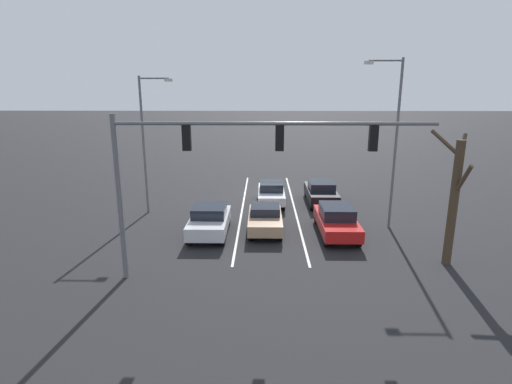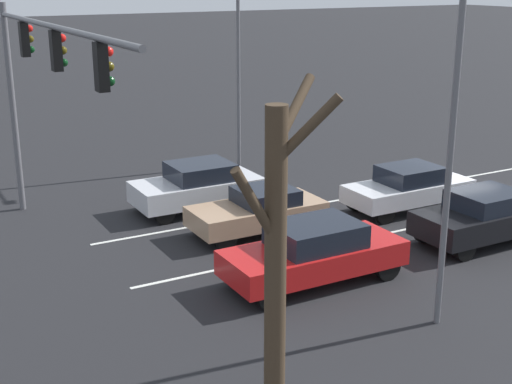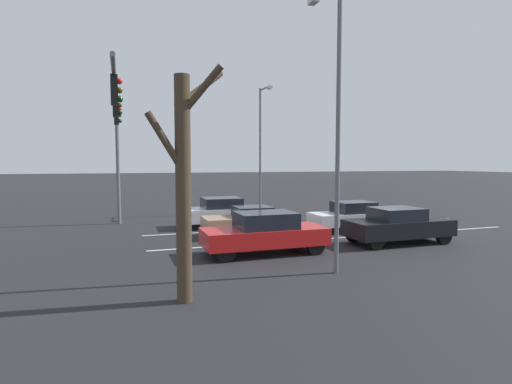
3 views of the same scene
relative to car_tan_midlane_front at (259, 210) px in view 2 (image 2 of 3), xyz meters
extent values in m
plane|color=black|center=(-0.24, -7.37, -0.71)|extent=(240.00, 240.00, 0.00)
cube|color=silver|center=(-1.94, -4.33, -0.70)|extent=(0.12, 18.09, 0.01)
cube|color=silver|center=(1.46, -4.33, -0.70)|extent=(0.12, 18.09, 0.01)
cube|color=tan|center=(0.00, 0.06, -0.09)|extent=(1.79, 4.02, 0.59)
cube|color=black|center=(0.00, -0.23, 0.43)|extent=(1.57, 1.67, 0.45)
cube|color=red|center=(-0.63, -1.91, 0.06)|extent=(0.24, 0.06, 0.12)
cube|color=red|center=(0.63, -1.91, 0.06)|extent=(0.24, 0.06, 0.12)
cylinder|color=black|center=(-0.76, 1.50, -0.38)|extent=(0.22, 0.65, 0.65)
cylinder|color=black|center=(0.76, 1.50, -0.38)|extent=(0.22, 0.65, 0.65)
cylinder|color=black|center=(-0.76, -1.37, -0.38)|extent=(0.22, 0.65, 0.65)
cylinder|color=black|center=(0.76, -1.37, -0.38)|extent=(0.22, 0.65, 0.65)
cube|color=red|center=(-3.78, 0.54, -0.04)|extent=(1.86, 4.63, 0.63)
cube|color=black|center=(-3.78, 0.49, 0.57)|extent=(1.64, 2.16, 0.59)
cube|color=red|center=(-4.43, -1.74, 0.11)|extent=(0.24, 0.06, 0.12)
cube|color=red|center=(-3.13, -1.74, 0.11)|extent=(0.24, 0.06, 0.12)
cylinder|color=black|center=(-4.58, 2.26, -0.36)|extent=(0.22, 0.70, 0.70)
cylinder|color=black|center=(-2.98, 2.26, -0.36)|extent=(0.22, 0.70, 0.70)
cylinder|color=black|center=(-4.58, -1.18, -0.36)|extent=(0.22, 0.70, 0.70)
cylinder|color=black|center=(-2.98, -1.18, -0.36)|extent=(0.22, 0.70, 0.70)
cube|color=silver|center=(2.95, 0.68, -0.04)|extent=(1.94, 4.15, 0.68)
cube|color=black|center=(2.95, 0.53, 0.58)|extent=(1.71, 1.98, 0.55)
cube|color=red|center=(2.27, -1.36, 0.13)|extent=(0.24, 0.06, 0.12)
cube|color=red|center=(3.63, -1.36, 0.13)|extent=(0.24, 0.06, 0.12)
cylinder|color=black|center=(2.11, 2.17, -0.38)|extent=(0.22, 0.65, 0.65)
cylinder|color=black|center=(3.79, 2.17, -0.38)|extent=(0.22, 0.65, 0.65)
cylinder|color=black|center=(2.11, -0.82, -0.38)|extent=(0.22, 0.65, 0.65)
cylinder|color=black|center=(3.79, -0.82, -0.38)|extent=(0.22, 0.65, 0.65)
cube|color=black|center=(-3.80, -5.48, -0.03)|extent=(1.85, 4.50, 0.68)
cube|color=black|center=(-3.80, -5.37, 0.56)|extent=(1.63, 1.93, 0.51)
cylinder|color=black|center=(-4.60, -3.81, -0.37)|extent=(0.22, 0.67, 0.67)
cylinder|color=black|center=(-3.01, -3.81, -0.37)|extent=(0.22, 0.67, 0.67)
cylinder|color=black|center=(-3.01, -7.14, -0.37)|extent=(0.22, 0.67, 0.67)
cube|color=silver|center=(-0.44, -5.39, -0.06)|extent=(1.74, 4.31, 0.57)
cube|color=black|center=(-0.44, -5.42, 0.49)|extent=(1.53, 1.87, 0.54)
cube|color=red|center=(-1.05, -7.50, 0.08)|extent=(0.24, 0.06, 0.12)
cube|color=red|center=(0.16, -7.50, 0.08)|extent=(0.24, 0.06, 0.12)
cylinder|color=black|center=(-1.18, -3.84, -0.35)|extent=(0.22, 0.71, 0.71)
cylinder|color=black|center=(0.30, -3.84, -0.35)|extent=(0.22, 0.71, 0.71)
cylinder|color=black|center=(-1.18, -6.94, -0.35)|extent=(0.22, 0.71, 0.71)
cylinder|color=black|center=(0.30, -6.94, -0.35)|extent=(0.22, 0.71, 0.71)
cylinder|color=slate|center=(5.75, 5.72, 2.61)|extent=(0.20, 0.20, 6.63)
cylinder|color=slate|center=(-0.29, 5.72, 5.57)|extent=(12.08, 0.14, 0.14)
cube|color=black|center=(-3.98, 5.72, 5.02)|extent=(0.32, 0.22, 0.95)
sphere|color=red|center=(-3.98, 5.56, 5.31)|extent=(0.20, 0.20, 0.20)
sphere|color=#4C420C|center=(-3.98, 5.56, 5.02)|extent=(0.20, 0.20, 0.20)
sphere|color=#0A3814|center=(-3.98, 5.56, 4.74)|extent=(0.20, 0.20, 0.20)
cube|color=black|center=(-0.49, 5.72, 5.02)|extent=(0.32, 0.22, 0.95)
sphere|color=red|center=(-0.49, 5.56, 5.31)|extent=(0.20, 0.20, 0.20)
sphere|color=#4C420C|center=(-0.49, 5.56, 5.02)|extent=(0.20, 0.20, 0.20)
sphere|color=#0A3814|center=(-0.49, 5.56, 4.74)|extent=(0.20, 0.20, 0.20)
cube|color=black|center=(3.00, 5.72, 5.02)|extent=(0.32, 0.22, 0.95)
sphere|color=red|center=(3.00, 5.56, 5.31)|extent=(0.20, 0.20, 0.20)
sphere|color=#4C420C|center=(3.00, 5.56, 5.02)|extent=(0.20, 0.20, 0.20)
sphere|color=#0A3814|center=(3.00, 5.56, 4.74)|extent=(0.20, 0.20, 0.20)
cylinder|color=slate|center=(7.34, -3.20, 3.43)|extent=(0.14, 0.14, 8.28)
cylinder|color=slate|center=(-6.95, -0.67, 3.83)|extent=(0.14, 0.14, 9.07)
cylinder|color=#423323|center=(-8.02, 4.17, 2.04)|extent=(0.38, 0.38, 5.49)
cylinder|color=#423323|center=(-8.08, 4.57, 3.18)|extent=(0.31, 0.98, 1.44)
cylinder|color=#423323|center=(-8.28, 3.76, 4.40)|extent=(0.74, 1.02, 1.16)
cylinder|color=#423323|center=(-7.63, 3.61, 4.59)|extent=(0.96, 1.30, 1.06)
camera|label=1|loc=(0.14, 20.67, 6.79)|focal=28.00mm
camera|label=2|loc=(-17.54, 9.83, 6.75)|focal=50.00mm
camera|label=3|loc=(-17.66, 5.59, 2.71)|focal=28.00mm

